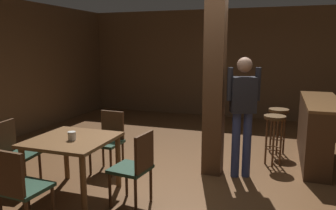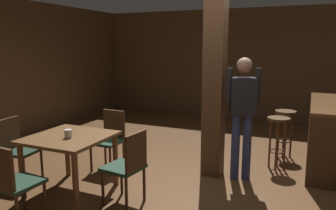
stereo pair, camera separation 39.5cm
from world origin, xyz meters
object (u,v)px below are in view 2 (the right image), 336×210
chair_south (12,181)px  standing_person (243,110)px  chair_east (128,164)px  bar_stool_near (278,131)px  napkin_cup (68,134)px  bar_counter (321,133)px  chair_north (110,137)px  dining_table (70,145)px  bar_stool_mid (285,123)px  chair_west (17,147)px

chair_south → standing_person: standing_person is taller
chair_east → bar_stool_near: chair_east is taller
napkin_cup → bar_stool_near: (2.30, 2.02, -0.21)m
bar_counter → chair_north: bearing=-152.9°
dining_table → bar_stool_mid: bearing=46.9°
dining_table → standing_person: bearing=34.1°
chair_west → bar_counter: bar_counter is taller
chair_east → standing_person: 1.75m
chair_south → bar_stool_mid: 4.22m
chair_east → bar_stool_mid: size_ratio=1.12×
dining_table → chair_west: chair_west is taller
chair_south → dining_table: bearing=90.3°
dining_table → standing_person: standing_person is taller
chair_north → standing_person: bearing=12.0°
chair_east → bar_counter: size_ratio=0.43×
chair_east → chair_west: bearing=-178.7°
chair_south → napkin_cup: size_ratio=8.47×
bar_counter → bar_stool_mid: bar_counter is taller
dining_table → bar_stool_near: size_ratio=1.20×
chair_west → chair_east: same height
dining_table → chair_west: 0.90m
dining_table → bar_counter: bar_counter is taller
dining_table → chair_east: chair_east is taller
chair_south → bar_counter: bearing=48.2°
standing_person → dining_table: bearing=-145.9°
bar_stool_mid → standing_person: bearing=-110.9°
chair_west → bar_counter: 4.57m
chair_north → bar_stool_mid: size_ratio=1.12×
dining_table → bar_stool_near: bar_stool_near is taller
chair_east → napkin_cup: size_ratio=8.47×
chair_north → bar_counter: 3.32m
chair_west → bar_counter: bearing=32.5°
chair_south → bar_stool_mid: chair_south is taller
chair_west → bar_stool_near: (3.24, 1.99, 0.09)m
chair_west → bar_stool_near: bearing=31.6°
chair_east → chair_south: (-0.86, -0.90, 0.00)m
napkin_cup → standing_person: bearing=36.3°
chair_west → bar_stool_mid: chair_west is taller
chair_south → standing_person: size_ratio=0.52×
chair_north → bar_stool_near: chair_north is taller
standing_person → bar_stool_mid: standing_person is taller
chair_east → bar_counter: bearing=48.9°
standing_person → chair_south: bearing=-131.0°
chair_south → napkin_cup: bearing=86.8°
standing_person → chair_north: bearing=-168.0°
chair_east → chair_south: bearing=-133.7°
bar_stool_near → chair_east: bearing=-127.4°
chair_north → napkin_cup: bearing=-87.5°
bar_stool_near → bar_stool_mid: (0.05, 0.63, -0.00)m
chair_north → bar_counter: size_ratio=0.43×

